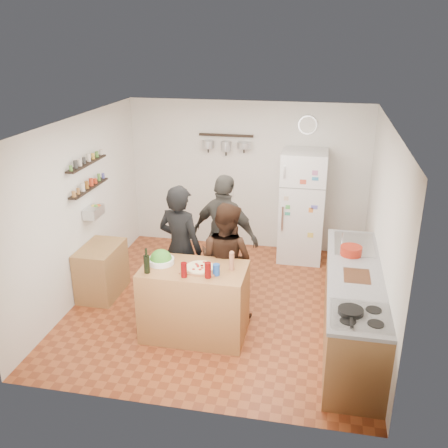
% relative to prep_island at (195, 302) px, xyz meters
% --- Properties ---
extents(room_shell, '(4.20, 4.20, 4.20)m').
position_rel_prep_island_xyz_m(room_shell, '(0.19, 1.17, 0.79)').
color(room_shell, brown).
rests_on(room_shell, ground).
extents(prep_island, '(1.25, 0.72, 0.91)m').
position_rel_prep_island_xyz_m(prep_island, '(0.00, 0.00, 0.00)').
color(prep_island, '#A7763D').
rests_on(prep_island, floor).
extents(pizza_board, '(0.42, 0.34, 0.02)m').
position_rel_prep_island_xyz_m(pizza_board, '(0.08, -0.02, 0.47)').
color(pizza_board, brown).
rests_on(pizza_board, prep_island).
extents(pizza, '(0.34, 0.34, 0.02)m').
position_rel_prep_island_xyz_m(pizza, '(0.08, -0.02, 0.48)').
color(pizza, beige).
rests_on(pizza, pizza_board).
extents(salad_bowl, '(0.32, 0.32, 0.06)m').
position_rel_prep_island_xyz_m(salad_bowl, '(-0.42, 0.05, 0.49)').
color(salad_bowl, silver).
rests_on(salad_bowl, prep_island).
extents(wine_bottle, '(0.07, 0.07, 0.22)m').
position_rel_prep_island_xyz_m(wine_bottle, '(-0.50, -0.22, 0.56)').
color(wine_bottle, black).
rests_on(wine_bottle, prep_island).
extents(wine_glass_near, '(0.07, 0.07, 0.18)m').
position_rel_prep_island_xyz_m(wine_glass_near, '(-0.05, -0.24, 0.54)').
color(wine_glass_near, '#580708').
rests_on(wine_glass_near, prep_island).
extents(wine_glass_far, '(0.08, 0.08, 0.18)m').
position_rel_prep_island_xyz_m(wine_glass_far, '(0.22, -0.20, 0.55)').
color(wine_glass_far, '#550707').
rests_on(wine_glass_far, prep_island).
extents(pepper_mill, '(0.06, 0.06, 0.19)m').
position_rel_prep_island_xyz_m(pepper_mill, '(0.45, 0.05, 0.55)').
color(pepper_mill, '#A06143').
rests_on(pepper_mill, prep_island).
extents(salt_canister, '(0.08, 0.08, 0.13)m').
position_rel_prep_island_xyz_m(salt_canister, '(0.30, -0.12, 0.52)').
color(salt_canister, navy).
rests_on(salt_canister, prep_island).
extents(person_left, '(0.72, 0.58, 1.73)m').
position_rel_prep_island_xyz_m(person_left, '(-0.34, 0.63, 0.41)').
color(person_left, black).
rests_on(person_left, floor).
extents(person_center, '(0.92, 0.83, 1.56)m').
position_rel_prep_island_xyz_m(person_center, '(0.28, 0.55, 0.32)').
color(person_center, black).
rests_on(person_center, floor).
extents(person_back, '(1.11, 0.77, 1.76)m').
position_rel_prep_island_xyz_m(person_back, '(0.16, 1.11, 0.42)').
color(person_back, '#2F2D2A').
rests_on(person_back, floor).
extents(counter_run, '(0.63, 2.63, 0.90)m').
position_rel_prep_island_xyz_m(counter_run, '(1.89, 0.23, -0.01)').
color(counter_run, '#9E7042').
rests_on(counter_run, floor).
extents(stove_top, '(0.60, 0.62, 0.02)m').
position_rel_prep_island_xyz_m(stove_top, '(1.89, -0.72, 0.46)').
color(stove_top, white).
rests_on(stove_top, counter_run).
extents(skillet, '(0.25, 0.25, 0.05)m').
position_rel_prep_island_xyz_m(skillet, '(1.79, -0.69, 0.49)').
color(skillet, black).
rests_on(skillet, stove_top).
extents(sink, '(0.50, 0.80, 0.03)m').
position_rel_prep_island_xyz_m(sink, '(1.89, 1.08, 0.46)').
color(sink, silver).
rests_on(sink, counter_run).
extents(cutting_board, '(0.30, 0.40, 0.02)m').
position_rel_prep_island_xyz_m(cutting_board, '(1.89, 0.16, 0.46)').
color(cutting_board, brown).
rests_on(cutting_board, counter_run).
extents(red_bowl, '(0.27, 0.27, 0.11)m').
position_rel_prep_island_xyz_m(red_bowl, '(1.84, 0.73, 0.52)').
color(red_bowl, '#9F2212').
rests_on(red_bowl, counter_run).
extents(fridge, '(0.70, 0.68, 1.80)m').
position_rel_prep_island_xyz_m(fridge, '(1.14, 2.53, 0.45)').
color(fridge, white).
rests_on(fridge, floor).
extents(wall_clock, '(0.30, 0.03, 0.30)m').
position_rel_prep_island_xyz_m(wall_clock, '(1.14, 2.86, 1.69)').
color(wall_clock, silver).
rests_on(wall_clock, back_wall).
extents(spice_shelf_lower, '(0.12, 1.00, 0.02)m').
position_rel_prep_island_xyz_m(spice_shelf_lower, '(-1.74, 0.98, 1.04)').
color(spice_shelf_lower, black).
rests_on(spice_shelf_lower, left_wall).
extents(spice_shelf_upper, '(0.12, 1.00, 0.02)m').
position_rel_prep_island_xyz_m(spice_shelf_upper, '(-1.74, 0.98, 1.40)').
color(spice_shelf_upper, black).
rests_on(spice_shelf_upper, left_wall).
extents(produce_basket, '(0.18, 0.35, 0.14)m').
position_rel_prep_island_xyz_m(produce_basket, '(-1.71, 0.98, 0.69)').
color(produce_basket, silver).
rests_on(produce_basket, left_wall).
extents(side_table, '(0.50, 0.80, 0.73)m').
position_rel_prep_island_xyz_m(side_table, '(-1.55, 0.74, -0.09)').
color(side_table, '#AD7B48').
rests_on(side_table, floor).
extents(pot_rack, '(0.90, 0.04, 0.04)m').
position_rel_prep_island_xyz_m(pot_rack, '(-0.16, 2.78, 1.49)').
color(pot_rack, black).
rests_on(pot_rack, back_wall).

